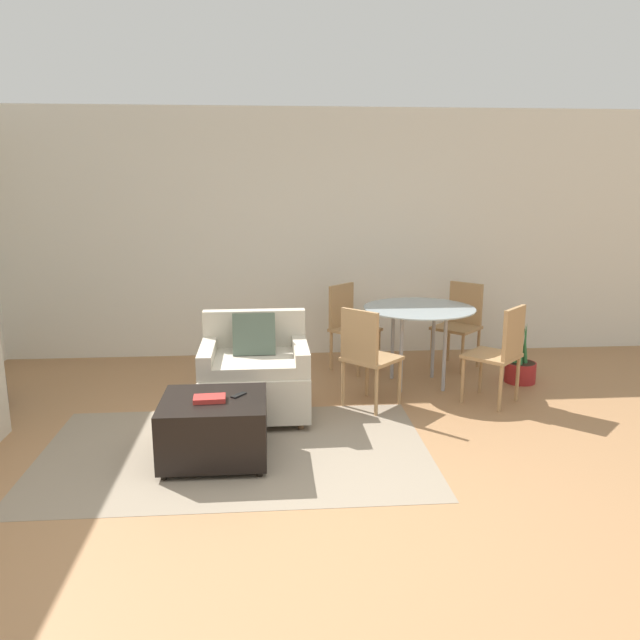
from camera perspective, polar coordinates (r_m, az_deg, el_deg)
ground_plane at (r=3.87m, az=-1.51°, el=-17.93°), size 20.00×20.00×0.00m
wall_back at (r=7.07m, az=-3.24°, el=7.79°), size 12.00×0.06×2.75m
area_rug at (r=4.78m, az=-7.73°, el=-11.79°), size 2.87×1.76×0.01m
armchair at (r=5.35m, az=-5.97°, el=-5.01°), size 0.91×0.82×0.88m
ottoman at (r=4.58m, az=-9.63°, el=-9.60°), size 0.74×0.69×0.46m
book_stack at (r=4.47m, az=-10.07°, el=-7.10°), size 0.23×0.15×0.03m
tv_remote_primary at (r=4.55m, az=-7.45°, el=-6.82°), size 0.11×0.13×0.01m
dining_table at (r=6.09m, az=9.03°, el=0.28°), size 1.07×1.07×0.78m
dining_chair_near_left at (r=5.44m, az=4.24°, el=-2.89°), size 0.59×0.59×0.90m
dining_chair_near_right at (r=5.75m, az=16.26°, el=-2.52°), size 0.59×0.59×0.90m
dining_chair_far_left at (r=6.60m, az=2.64°, el=-0.09°), size 0.59×0.59×0.90m
dining_chair_far_right at (r=6.86m, az=12.72°, el=0.09°), size 0.59×0.59×0.90m
potted_plant_small at (r=6.54m, az=17.85°, el=-4.04°), size 0.30×0.30×0.66m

